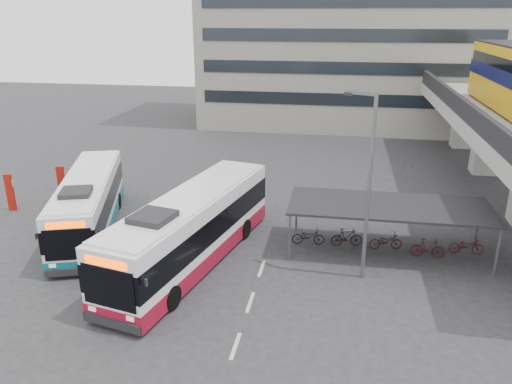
% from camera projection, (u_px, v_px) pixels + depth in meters
% --- Properties ---
extents(ground, '(120.00, 120.00, 0.00)m').
position_uv_depth(ground, '(211.00, 265.00, 24.35)').
color(ground, '#28282B').
rests_on(ground, ground).
extents(bike_shelter, '(10.00, 4.00, 2.54)m').
position_uv_depth(bike_shelter, '(388.00, 224.00, 25.25)').
color(bike_shelter, '#595B60').
rests_on(bike_shelter, ground).
extents(office_block, '(30.00, 15.00, 25.00)m').
position_uv_depth(office_block, '(349.00, 4.00, 52.53)').
color(office_block, gray).
rests_on(office_block, ground).
extents(road_markings, '(0.15, 7.60, 0.01)m').
position_uv_depth(road_markings, '(250.00, 302.00, 21.17)').
color(road_markings, beige).
rests_on(road_markings, ground).
extents(bus_main, '(5.39, 12.88, 3.72)m').
position_uv_depth(bus_main, '(192.00, 229.00, 24.07)').
color(bus_main, white).
rests_on(bus_main, ground).
extents(bus_teal, '(5.95, 11.62, 3.38)m').
position_uv_depth(bus_teal, '(89.00, 204.00, 27.78)').
color(bus_teal, white).
rests_on(bus_teal, ground).
extents(pedestrian, '(0.54, 0.70, 1.70)m').
position_uv_depth(pedestrian, '(169.00, 265.00, 22.51)').
color(pedestrian, black).
rests_on(pedestrian, ground).
extents(lamp_post, '(1.41, 0.77, 8.56)m').
position_uv_depth(lamp_post, '(367.00, 177.00, 21.62)').
color(lamp_post, '#595B60').
rests_on(lamp_post, ground).
extents(sign_totem_mid, '(0.51, 0.19, 2.35)m').
position_uv_depth(sign_totem_mid, '(10.00, 192.00, 30.64)').
color(sign_totem_mid, '#971309').
rests_on(sign_totem_mid, ground).
extents(sign_totem_north, '(0.52, 0.31, 2.46)m').
position_uv_depth(sign_totem_north, '(62.00, 184.00, 31.84)').
color(sign_totem_north, '#971309').
rests_on(sign_totem_north, ground).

